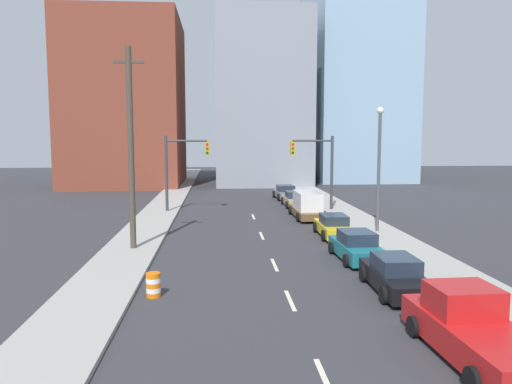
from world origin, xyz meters
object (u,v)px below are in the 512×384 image
at_px(utility_pole_left_mid, 131,148).
at_px(sedan_yellow, 334,226).
at_px(box_truck_brown, 307,206).
at_px(sedan_gray, 286,193).
at_px(street_lamp, 379,161).
at_px(pickup_truck_red, 474,331).
at_px(traffic_barrel, 153,285).
at_px(traffic_signal_right, 320,163).
at_px(sedan_black, 395,275).
at_px(sedan_teal, 357,247).
at_px(sedan_tan, 295,199).
at_px(traffic_signal_left, 178,164).

bearing_deg(utility_pole_left_mid, sedan_yellow, 14.62).
xyz_separation_m(box_truck_brown, sedan_gray, (-0.08, 11.73, -0.32)).
distance_m(street_lamp, pickup_truck_red, 18.58).
relative_size(traffic_barrel, pickup_truck_red, 0.17).
relative_size(traffic_signal_right, traffic_barrel, 6.59).
bearing_deg(sedan_gray, sedan_yellow, -91.98).
relative_size(pickup_truck_red, box_truck_brown, 0.96).
xyz_separation_m(traffic_signal_right, sedan_gray, (-1.77, 8.24, -3.35)).
bearing_deg(street_lamp, sedan_gray, 100.92).
relative_size(sedan_black, sedan_yellow, 1.03).
xyz_separation_m(utility_pole_left_mid, box_truck_brown, (11.37, 10.20, -4.59)).
bearing_deg(sedan_teal, sedan_black, -90.68).
relative_size(sedan_teal, box_truck_brown, 0.78).
bearing_deg(utility_pole_left_mid, sedan_black, -34.83).
relative_size(traffic_signal_right, sedan_teal, 1.39).
bearing_deg(sedan_yellow, utility_pole_left_mid, -164.44).
bearing_deg(sedan_gray, sedan_tan, -91.66).
distance_m(sedan_black, sedan_yellow, 11.17).
height_order(traffic_signal_left, box_truck_brown, traffic_signal_left).
relative_size(sedan_teal, sedan_gray, 1.02).
xyz_separation_m(traffic_signal_left, pickup_truck_red, (10.34, -27.76, -3.23)).
height_order(sedan_yellow, sedan_gray, sedan_gray).
bearing_deg(sedan_yellow, box_truck_brown, 94.07).
height_order(utility_pole_left_mid, traffic_barrel, utility_pole_left_mid).
distance_m(pickup_truck_red, box_truck_brown, 24.27).
xyz_separation_m(traffic_barrel, box_truck_brown, (9.27, 18.22, 0.49)).
bearing_deg(sedan_gray, sedan_black, -92.74).
bearing_deg(traffic_signal_right, traffic_signal_left, 180.00).
relative_size(pickup_truck_red, sedan_black, 1.20).
relative_size(traffic_barrel, sedan_gray, 0.21).
relative_size(traffic_barrel, box_truck_brown, 0.16).
distance_m(street_lamp, sedan_teal, 8.45).
height_order(traffic_signal_left, sedan_black, traffic_signal_left).
height_order(sedan_teal, box_truck_brown, box_truck_brown).
xyz_separation_m(traffic_signal_right, sedan_yellow, (-1.30, -10.62, -3.36)).
relative_size(sedan_yellow, sedan_gray, 1.02).
height_order(street_lamp, sedan_tan, street_lamp).
relative_size(street_lamp, sedan_tan, 1.73).
bearing_deg(traffic_signal_left, sedan_gray, 39.84).
distance_m(pickup_truck_red, sedan_tan, 30.76).
xyz_separation_m(utility_pole_left_mid, street_lamp, (14.77, 3.84, -0.89)).
distance_m(traffic_signal_right, sedan_teal, 16.95).
distance_m(traffic_barrel, sedan_teal, 10.77).
height_order(utility_pole_left_mid, box_truck_brown, utility_pole_left_mid).
height_order(pickup_truck_red, sedan_gray, pickup_truck_red).
distance_m(traffic_signal_left, utility_pole_left_mid, 13.85).
bearing_deg(sedan_black, sedan_teal, 92.16).
relative_size(sedan_black, box_truck_brown, 0.80).
xyz_separation_m(traffic_signal_left, traffic_barrel, (0.69, -21.72, -3.52)).
bearing_deg(pickup_truck_red, sedan_teal, 89.11).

